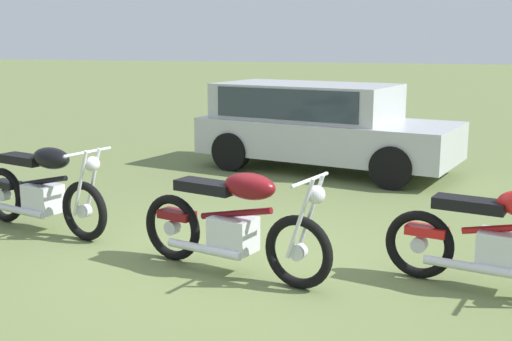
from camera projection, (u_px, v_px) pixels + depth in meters
ground_plane at (234, 261)px, 6.30m from camera, size 120.00×120.00×0.00m
motorcycle_black at (42, 189)px, 7.23m from camera, size 1.98×0.80×1.02m
motorcycle_maroon at (233, 223)px, 5.88m from camera, size 2.02×0.79×1.02m
motorcycle_red at (504, 240)px, 5.42m from camera, size 2.00×0.73×1.02m
car_silver at (317, 120)px, 10.71m from camera, size 4.43×2.56×1.43m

